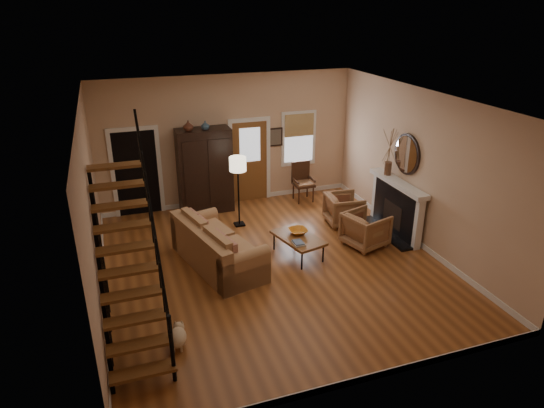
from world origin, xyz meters
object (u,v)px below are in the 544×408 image
object	(u,v)px
armchair_left	(365,229)
side_chair	(303,182)
sofa	(218,245)
floor_lamp	(239,192)
armoire	(205,171)
armchair_right	(344,209)
coffee_table	(298,246)

from	to	relation	value
armchair_left	side_chair	size ratio (longest dim) A/B	0.82
sofa	floor_lamp	distance (m)	1.93
armoire	armchair_right	bearing A→B (deg)	-32.48
armchair_left	side_chair	distance (m)	2.82
armoire	side_chair	size ratio (longest dim) A/B	2.06
armoire	sofa	bearing A→B (deg)	-97.22
coffee_table	side_chair	size ratio (longest dim) A/B	1.12
floor_lamp	side_chair	world-z (taller)	floor_lamp
sofa	coffee_table	distance (m)	1.67
armoire	armchair_right	xyz separation A→B (m)	(2.90, -1.85, -0.68)
coffee_table	side_chair	distance (m)	3.05
armoire	armchair_left	bearing A→B (deg)	-46.65
armchair_left	armchair_right	xyz separation A→B (m)	(0.07, 1.15, -0.01)
armchair_left	side_chair	world-z (taller)	side_chair
floor_lamp	armchair_left	bearing A→B (deg)	-39.19
armoire	floor_lamp	bearing A→B (deg)	-64.49
armchair_right	side_chair	xyz separation A→B (m)	(-0.35, 1.65, 0.14)
floor_lamp	coffee_table	bearing A→B (deg)	-67.59
floor_lamp	armoire	bearing A→B (deg)	115.51
floor_lamp	armchair_right	bearing A→B (deg)	-16.86
side_chair	coffee_table	bearing A→B (deg)	-114.39
side_chair	sofa	bearing A→B (deg)	-138.28
floor_lamp	side_chair	xyz separation A→B (m)	(2.01, 0.93, -0.33)
armoire	armchair_left	world-z (taller)	armoire
armoire	coffee_table	world-z (taller)	armoire
sofa	floor_lamp	size ratio (longest dim) A/B	1.39
armoire	side_chair	bearing A→B (deg)	-4.48
coffee_table	armchair_left	bearing A→B (deg)	-1.42
armchair_right	floor_lamp	world-z (taller)	floor_lamp
armoire	coffee_table	distance (m)	3.34
coffee_table	floor_lamp	bearing A→B (deg)	112.41
armoire	sofa	world-z (taller)	armoire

